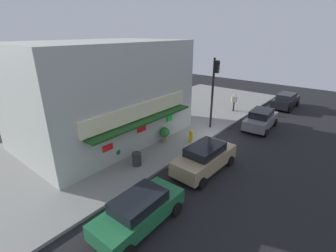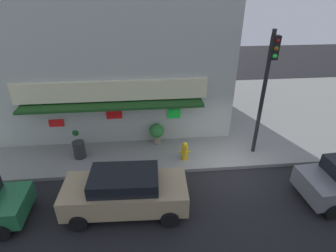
{
  "view_description": "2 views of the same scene",
  "coord_description": "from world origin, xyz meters",
  "views": [
    {
      "loc": [
        -15.74,
        -8.23,
        7.9
      ],
      "look_at": [
        -2.91,
        2.18,
        1.4
      ],
      "focal_mm": 25.84,
      "sensor_mm": 36.0,
      "label": 1
    },
    {
      "loc": [
        -3.65,
        -9.57,
        7.74
      ],
      "look_at": [
        -2.56,
        1.74,
        1.49
      ],
      "focal_mm": 28.85,
      "sensor_mm": 36.0,
      "label": 2
    }
  ],
  "objects": [
    {
      "name": "potted_plant_by_window",
      "position": [
        -7.21,
        2.92,
        0.67
      ],
      "size": [
        0.57,
        0.57,
        0.91
      ],
      "color": "brown",
      "rests_on": "sidewalk"
    },
    {
      "name": "parked_car_black",
      "position": [
        12.2,
        -2.12,
        0.84
      ],
      "size": [
        4.49,
        2.13,
        1.61
      ],
      "color": "black",
      "rests_on": "ground_plane"
    },
    {
      "name": "sidewalk",
      "position": [
        0.0,
        5.76,
        0.09
      ],
      "size": [
        33.2,
        11.52,
        0.17
      ],
      "primitive_type": "cube",
      "color": "gray",
      "rests_on": "ground_plane"
    },
    {
      "name": "corner_building",
      "position": [
        -5.16,
        6.48,
        3.73
      ],
      "size": [
        12.06,
        8.48,
        7.11
      ],
      "color": "#ADB2A8",
      "rests_on": "sidewalk"
    },
    {
      "name": "potted_plant_by_doorway",
      "position": [
        -3.08,
        2.34,
        0.84
      ],
      "size": [
        0.74,
        0.74,
        1.11
      ],
      "color": "gray",
      "rests_on": "sidewalk"
    },
    {
      "name": "parked_car_grey",
      "position": [
        4.41,
        -2.14,
        0.86
      ],
      "size": [
        4.36,
        2.23,
        1.68
      ],
      "color": "slate",
      "rests_on": "ground_plane"
    },
    {
      "name": "pedestrian",
      "position": [
        7.23,
        1.63,
        1.16
      ],
      "size": [
        0.55,
        0.56,
        1.79
      ],
      "color": "black",
      "rests_on": "sidewalk"
    },
    {
      "name": "trash_can",
      "position": [
        -6.83,
        1.46,
        0.59
      ],
      "size": [
        0.56,
        0.56,
        0.84
      ],
      "primitive_type": "cylinder",
      "color": "#2D2D2D",
      "rests_on": "sidewalk"
    },
    {
      "name": "parked_car_tan",
      "position": [
        -4.49,
        -1.93,
        0.87
      ],
      "size": [
        4.57,
        2.18,
        1.68
      ],
      "color": "#9E8966",
      "rests_on": "ground_plane"
    },
    {
      "name": "parked_car_green",
      "position": [
        -10.11,
        -2.08,
        0.79
      ],
      "size": [
        4.31,
        2.01,
        1.5
      ],
      "color": "#1E6038",
      "rests_on": "ground_plane"
    },
    {
      "name": "fire_hydrant",
      "position": [
        -1.86,
        0.82,
        0.62
      ],
      "size": [
        0.54,
        0.3,
        0.92
      ],
      "color": "gold",
      "rests_on": "sidewalk"
    },
    {
      "name": "traffic_light",
      "position": [
        1.63,
        1.07,
        3.86
      ],
      "size": [
        0.32,
        0.58,
        5.8
      ],
      "color": "black",
      "rests_on": "sidewalk"
    },
    {
      "name": "ground_plane",
      "position": [
        0.0,
        0.0,
        0.0
      ],
      "size": [
        49.79,
        49.79,
        0.0
      ],
      "primitive_type": "plane",
      "color": "black"
    }
  ]
}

